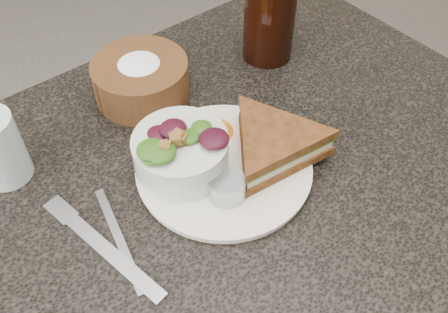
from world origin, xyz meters
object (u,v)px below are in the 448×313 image
salad_bowl (181,148)px  bread_basket (140,74)px  dinner_plate (224,168)px  dining_table (219,288)px  sandwich (274,144)px  dressing_ramekin (227,187)px  cola_glass (269,18)px

salad_bowl → bread_basket: same height
dinner_plate → dining_table: bearing=136.2°
dinner_plate → salad_bowl: bearing=143.8°
sandwich → dressing_ramekin: size_ratio=3.52×
dining_table → sandwich: 0.42m
salad_bowl → bread_basket: (0.05, 0.18, -0.01)m
dinner_plate → dressing_ramekin: dressing_ramekin is taller
salad_bowl → dressing_ramekin: salad_bowl is taller
dining_table → cola_glass: (0.25, 0.16, 0.45)m
dining_table → sandwich: bearing=-26.4°
bread_basket → cola_glass: 0.25m
sandwich → dressing_ramekin: bearing=-165.1°
salad_bowl → cola_glass: bearing=25.1°
dinner_plate → dressing_ramekin: 0.06m
dining_table → salad_bowl: salad_bowl is taller
dressing_ramekin → cola_glass: bearing=38.8°
dressing_ramekin → dining_table: bearing=66.3°
dining_table → dressing_ramekin: 0.41m
cola_glass → bread_basket: bearing=169.0°
dinner_plate → cola_glass: bearing=35.7°
dining_table → salad_bowl: 0.43m
dining_table → dressing_ramekin: bearing=-113.7°
sandwich → salad_bowl: (-0.12, 0.07, 0.01)m
dressing_ramekin → cola_glass: 0.35m
cola_glass → sandwich: bearing=-130.1°
bread_basket → dinner_plate: bearing=-89.4°
dining_table → sandwich: size_ratio=5.37×
bread_basket → cola_glass: (0.24, -0.05, 0.03)m
dining_table → salad_bowl: bearing=145.4°
sandwich → salad_bowl: 0.14m
salad_bowl → dressing_ramekin: size_ratio=2.59×
dining_table → bread_basket: 0.47m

